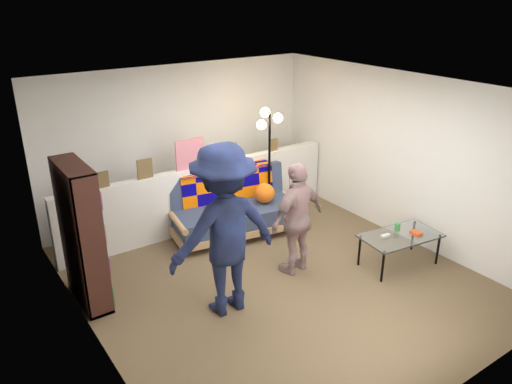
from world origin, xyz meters
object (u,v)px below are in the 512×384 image
at_px(futon_sofa, 235,208).
at_px(bookshelf, 82,240).
at_px(person_right, 297,219).
at_px(coffee_table, 401,237).
at_px(floor_lamp, 268,143).
at_px(person_left, 224,230).

bearing_deg(futon_sofa, bookshelf, -167.54).
bearing_deg(futon_sofa, person_right, -87.80).
height_order(coffee_table, floor_lamp, floor_lamp).
distance_m(coffee_table, floor_lamp, 2.38).
bearing_deg(futon_sofa, floor_lamp, 6.78).
height_order(coffee_table, person_right, person_right).
bearing_deg(person_right, futon_sofa, -96.33).
xyz_separation_m(person_left, person_right, (1.19, 0.18, -0.25)).
relative_size(futon_sofa, person_left, 1.03).
xyz_separation_m(coffee_table, floor_lamp, (-0.60, 2.14, 0.86)).
bearing_deg(bookshelf, person_left, -39.99).
height_order(bookshelf, floor_lamp, floor_lamp).
xyz_separation_m(bookshelf, person_left, (1.25, -1.05, 0.20)).
relative_size(floor_lamp, person_right, 1.21).
distance_m(floor_lamp, person_right, 1.68).
xyz_separation_m(bookshelf, person_right, (2.43, -0.87, -0.05)).
distance_m(bookshelf, person_left, 1.64).
relative_size(bookshelf, person_right, 1.15).
distance_m(person_left, person_right, 1.22).
xyz_separation_m(coffee_table, person_right, (-1.21, 0.67, 0.33)).
bearing_deg(person_right, bookshelf, -28.16).
xyz_separation_m(futon_sofa, bookshelf, (-2.38, -0.53, 0.41)).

